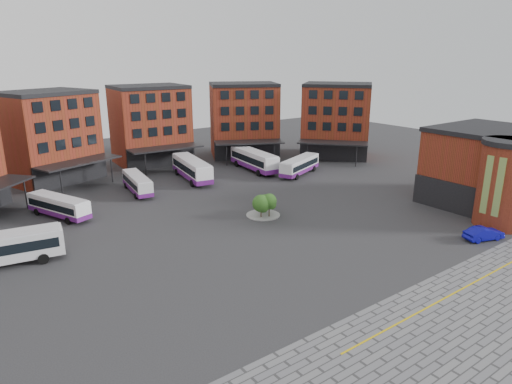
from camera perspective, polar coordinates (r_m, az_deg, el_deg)
ground at (r=49.74m, az=7.52°, el=-7.17°), size 160.00×160.00×0.00m
yellow_line at (r=43.54m, az=22.65°, el=-12.08°), size 26.00×0.15×0.02m
main_building at (r=76.73m, az=-15.31°, el=6.61°), size 94.14×42.48×14.60m
east_building at (r=68.98m, az=27.06°, el=2.59°), size 17.40×15.40×10.60m
tree_island at (r=58.52m, az=1.11°, el=-1.49°), size 4.40×4.40×3.15m
bus_b at (r=63.52m, az=-23.45°, el=-1.62°), size 5.80×10.02×2.78m
bus_c at (r=70.95m, az=-14.62°, el=1.09°), size 3.57×9.95×2.74m
bus_d at (r=76.36m, az=-8.03°, el=2.91°), size 4.93×12.77×3.51m
bus_e at (r=81.82m, az=-0.25°, el=4.04°), size 4.23×12.82×3.55m
bus_f at (r=79.40m, az=5.48°, el=3.33°), size 10.72×6.19×2.98m
blue_car at (r=57.57m, az=26.59°, el=-4.66°), size 4.90×2.99×1.52m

